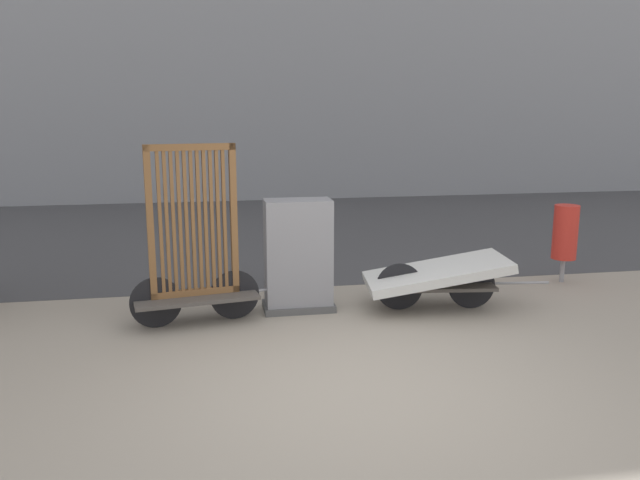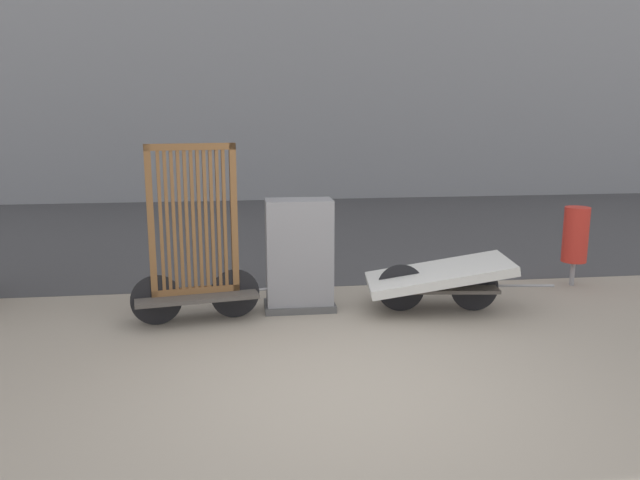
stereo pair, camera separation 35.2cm
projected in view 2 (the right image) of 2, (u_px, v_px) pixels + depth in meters
The scene contains 6 objects.
ground_plane at pixel (350, 389), 5.26m from camera, with size 60.00×60.00×0.00m, color gray.
road_strip at pixel (285, 229), 12.36m from camera, with size 56.00×8.40×0.01m.
bike_cart_with_bedframe at pixel (195, 257), 6.83m from camera, with size 2.05×0.78×1.96m.
bike_cart_with_mattress at pixel (438, 277), 7.24m from camera, with size 2.22×1.07×0.63m.
utility_cabinet at pixel (299, 259), 7.26m from camera, with size 0.83×0.46×1.31m.
trash_bin at pixel (576, 235), 8.25m from camera, with size 0.33×0.33×1.06m.
Camera 2 is at (-0.89, -4.82, 2.29)m, focal length 35.00 mm.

